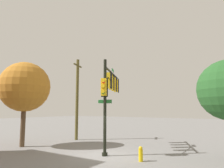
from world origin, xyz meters
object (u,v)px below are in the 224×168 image
signal_pole_assembly (110,88)px  fire_hydrant (141,154)px  tree_near (25,87)px  utility_pole (77,98)px

signal_pole_assembly → fire_hydrant: signal_pole_assembly is taller
fire_hydrant → tree_near: bearing=95.5°
utility_pole → fire_hydrant: size_ratio=9.50×
signal_pole_assembly → utility_pole: size_ratio=0.79×
fire_hydrant → tree_near: (-0.94, 9.80, 4.29)m
utility_pole → tree_near: size_ratio=1.17×
utility_pole → signal_pole_assembly: bearing=-114.2°
signal_pole_assembly → fire_hydrant: 5.50m
fire_hydrant → signal_pole_assembly: bearing=62.6°
utility_pole → fire_hydrant: bearing=-115.4°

